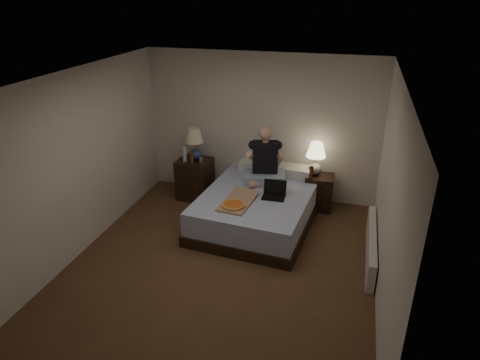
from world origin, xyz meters
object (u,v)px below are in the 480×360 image
(soda_can, at_px, (201,160))
(beer_bottle_left, at_px, (192,157))
(nightstand_right, at_px, (319,192))
(beer_bottle_right, at_px, (311,172))
(radiator, at_px, (371,246))
(nightstand_left, at_px, (195,179))
(water_bottle, at_px, (185,154))
(bed, at_px, (258,207))
(lamp_left, at_px, (195,144))
(lamp_right, at_px, (316,159))
(person, at_px, (265,155))
(laptop, at_px, (274,191))
(pizza_box, at_px, (233,205))

(soda_can, relative_size, beer_bottle_left, 0.43)
(nightstand_right, xyz_separation_m, soda_can, (-1.99, -0.27, 0.47))
(beer_bottle_right, relative_size, radiator, 0.14)
(nightstand_left, distance_m, water_bottle, 0.51)
(bed, xyz_separation_m, beer_bottle_right, (0.73, 0.60, 0.44))
(lamp_left, relative_size, water_bottle, 2.24)
(bed, distance_m, lamp_right, 1.26)
(nightstand_left, xyz_separation_m, person, (1.28, -0.18, 0.64))
(soda_can, distance_m, laptop, 1.51)
(nightstand_right, xyz_separation_m, lamp_left, (-2.13, -0.15, 0.70))
(lamp_right, height_order, radiator, lamp_right)
(beer_bottle_right, distance_m, person, 0.80)
(bed, height_order, lamp_left, lamp_left)
(nightstand_left, relative_size, nightstand_right, 1.21)
(nightstand_right, relative_size, radiator, 0.37)
(nightstand_right, bearing_deg, nightstand_left, -177.16)
(lamp_right, height_order, beer_bottle_left, lamp_right)
(water_bottle, distance_m, soda_can, 0.29)
(nightstand_left, distance_m, radiator, 3.20)
(nightstand_left, height_order, laptop, laptop)
(lamp_left, relative_size, beer_bottle_left, 2.43)
(nightstand_right, height_order, person, person)
(beer_bottle_right, bearing_deg, water_bottle, -176.41)
(pizza_box, bearing_deg, laptop, 50.01)
(nightstand_right, bearing_deg, lamp_right, 153.77)
(lamp_left, xyz_separation_m, radiator, (2.98, -1.14, -0.79))
(lamp_right, xyz_separation_m, beer_bottle_left, (-2.02, -0.37, -0.04))
(laptop, bearing_deg, radiator, -17.74)
(bed, bearing_deg, laptop, -21.23)
(lamp_right, height_order, laptop, lamp_right)
(bed, bearing_deg, person, 93.32)
(lamp_right, distance_m, radiator, 1.78)
(beer_bottle_right, bearing_deg, nightstand_right, 46.31)
(nightstand_left, distance_m, beer_bottle_right, 2.03)
(nightstand_left, bearing_deg, beer_bottle_left, -77.52)
(nightstand_left, distance_m, nightstand_right, 2.15)
(lamp_left, relative_size, beer_bottle_right, 2.43)
(nightstand_left, distance_m, laptop, 1.72)
(person, xyz_separation_m, radiator, (1.71, -0.95, -0.80))
(pizza_box, xyz_separation_m, radiator, (1.95, 0.05, -0.37))
(nightstand_right, xyz_separation_m, laptop, (-0.60, -0.87, 0.36))
(soda_can, relative_size, laptop, 0.29)
(bed, distance_m, nightstand_left, 1.39)
(laptop, xyz_separation_m, pizza_box, (-0.49, -0.47, -0.08))
(beer_bottle_left, relative_size, radiator, 0.14)
(bed, height_order, radiator, bed)
(bed, height_order, nightstand_right, nightstand_right)
(pizza_box, bearing_deg, water_bottle, 143.93)
(bed, bearing_deg, lamp_left, 160.07)
(bed, height_order, lamp_right, lamp_right)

